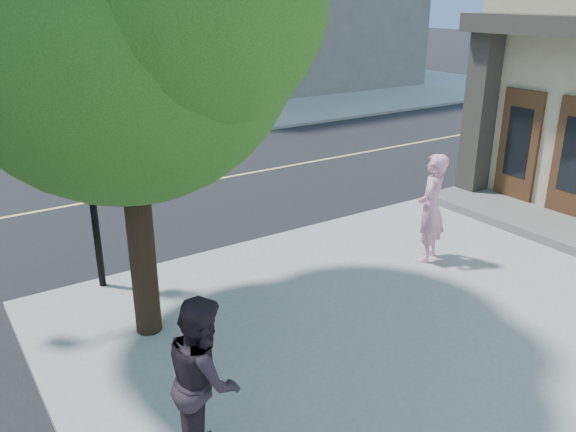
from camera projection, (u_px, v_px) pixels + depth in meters
ground at (67, 293)px, 10.07m from camera, size 140.00×140.00×0.00m
road_ew at (17, 215)px, 13.58m from camera, size 140.00×9.00×0.01m
sidewalk_ne at (212, 83)px, 33.79m from camera, size 29.00×25.00×0.12m
man_on_phone at (431, 208)px, 10.72m from camera, size 0.89×0.79×2.04m
pedestrian at (204, 379)px, 6.07m from camera, size 0.98×1.10×1.89m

